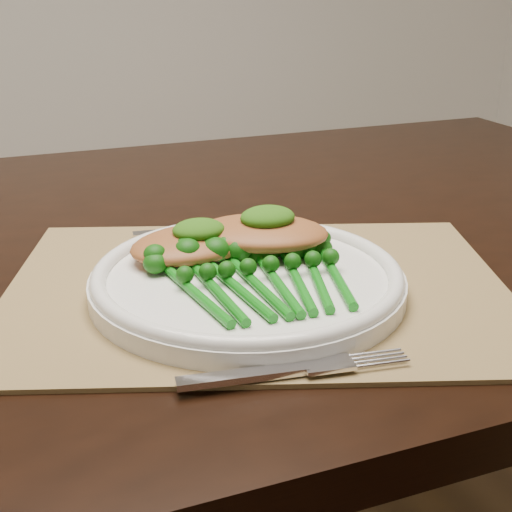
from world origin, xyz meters
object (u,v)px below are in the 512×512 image
object	(u,v)px
chicken_fillet_left	(194,243)
broccolini_bundle	(267,283)
placemat	(257,288)
dinner_plate	(247,279)
dining_table	(169,492)

from	to	relation	value
chicken_fillet_left	broccolini_bundle	distance (m)	0.11
placemat	broccolini_bundle	xyz separation A→B (m)	(-0.01, -0.04, 0.02)
broccolini_bundle	dinner_plate	bearing A→B (deg)	103.54
dining_table	placemat	xyz separation A→B (m)	(0.06, -0.19, 0.37)
dining_table	broccolini_bundle	distance (m)	0.46
placemat	chicken_fillet_left	size ratio (longest dim) A/B	3.62
dining_table	chicken_fillet_left	bearing A→B (deg)	-85.83
placemat	chicken_fillet_left	distance (m)	0.08
dinner_plate	broccolini_bundle	bearing A→B (deg)	-79.78
dinner_plate	broccolini_bundle	size ratio (longest dim) A/B	1.62
placemat	chicken_fillet_left	xyz separation A→B (m)	(-0.05, 0.05, 0.03)
dining_table	dinner_plate	world-z (taller)	dinner_plate
chicken_fillet_left	broccolini_bundle	xyz separation A→B (m)	(0.04, -0.10, -0.01)
dinner_plate	chicken_fillet_left	size ratio (longest dim) A/B	2.24
placemat	dining_table	bearing A→B (deg)	125.68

